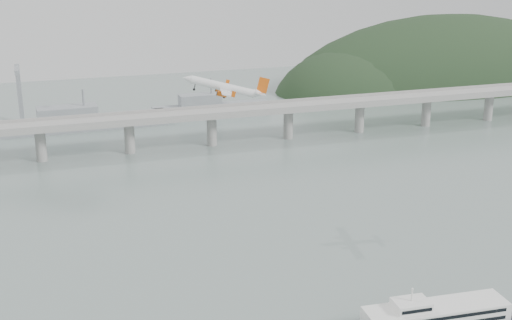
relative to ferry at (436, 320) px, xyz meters
name	(u,v)px	position (x,y,z in m)	size (l,w,h in m)	color
ground	(307,307)	(-31.86, 28.33, -4.69)	(900.00, 900.00, 0.00)	slate
bridge	(177,120)	(-33.01, 228.33, 12.96)	(800.00, 22.00, 23.90)	gray
headland	(456,101)	(253.32, 360.08, -24.03)	(365.00, 155.00, 156.00)	black
ferry	(436,320)	(0.00, 0.00, 0.00)	(91.70, 19.86, 17.29)	black
airliner	(226,88)	(-40.00, 97.52, 58.32)	(35.14, 32.19, 11.35)	silver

